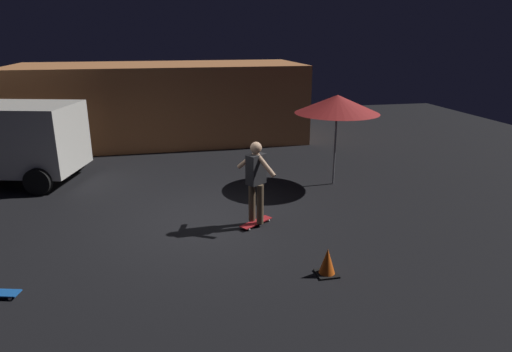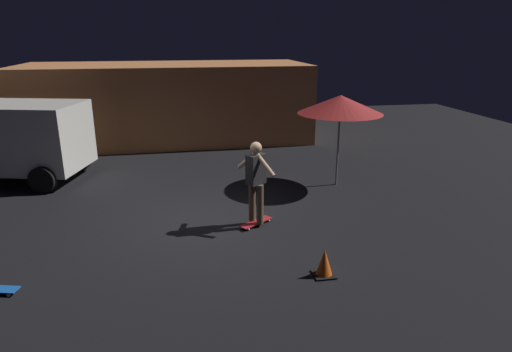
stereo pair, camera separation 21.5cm
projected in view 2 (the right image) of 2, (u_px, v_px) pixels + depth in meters
The scene contains 6 objects.
ground_plane at pixel (202, 221), 9.27m from camera, with size 28.00×28.00×0.00m, color black.
low_building at pixel (168, 102), 16.13m from camera, with size 10.00×3.98×2.71m.
patio_umbrella at pixel (340, 104), 10.88m from camera, with size 2.10×2.10×2.30m.
skateboard_ridden at pixel (256, 222), 9.05m from camera, with size 0.75×0.62×0.07m.
skater at pixel (256, 177), 8.75m from camera, with size 0.65×0.85×1.67m.
traffic_cone at pixel (324, 264), 7.11m from camera, with size 0.34×0.34×0.46m.
Camera 2 is at (-0.44, -8.60, 3.72)m, focal length 31.17 mm.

